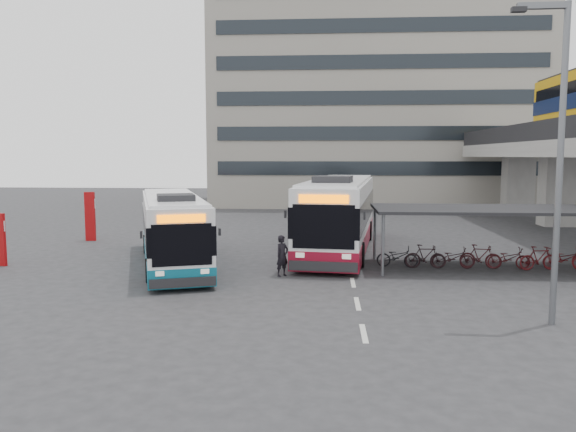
# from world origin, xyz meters

# --- Properties ---
(ground) EXTENTS (120.00, 120.00, 0.00)m
(ground) POSITION_xyz_m (0.00, 0.00, 0.00)
(ground) COLOR #28282B
(ground) RESTS_ON ground
(bike_shelter) EXTENTS (10.00, 4.00, 2.54)m
(bike_shelter) POSITION_xyz_m (8.47, 3.00, 1.30)
(bike_shelter) COLOR #595B60
(bike_shelter) RESTS_ON ground
(office_block) EXTENTS (30.00, 15.00, 25.00)m
(office_block) POSITION_xyz_m (6.00, 36.00, 12.50)
(office_block) COLOR gray
(office_block) RESTS_ON ground
(road_markings) EXTENTS (0.15, 7.60, 0.01)m
(road_markings) POSITION_xyz_m (2.50, -3.00, 0.01)
(road_markings) COLOR beige
(road_markings) RESTS_ON ground
(bus_main) EXTENTS (4.31, 13.08, 3.80)m
(bus_main) POSITION_xyz_m (2.17, 7.15, 1.76)
(bus_main) COLOR white
(bus_main) RESTS_ON ground
(bus_teal) EXTENTS (5.73, 11.02, 3.21)m
(bus_teal) POSITION_xyz_m (-5.13, 3.13, 1.49)
(bus_teal) COLOR white
(bus_teal) RESTS_ON ground
(pedestrian) EXTENTS (0.68, 0.69, 1.61)m
(pedestrian) POSITION_xyz_m (-0.20, 0.96, 0.80)
(pedestrian) COLOR black
(pedestrian) RESTS_ON ground
(lamp_post) EXTENTS (1.53, 0.21, 8.72)m
(lamp_post) POSITION_xyz_m (7.68, -4.81, 4.97)
(lamp_post) COLOR #595B60
(lamp_post) RESTS_ON ground
(sign_totem_mid) EXTENTS (0.49, 0.23, 2.26)m
(sign_totem_mid) POSITION_xyz_m (-12.31, 2.22, 1.17)
(sign_totem_mid) COLOR #9E090C
(sign_totem_mid) RESTS_ON ground
(sign_totem_north) EXTENTS (0.58, 0.24, 2.70)m
(sign_totem_north) POSITION_xyz_m (-11.47, 9.41, 1.39)
(sign_totem_north) COLOR #9E090C
(sign_totem_north) RESTS_ON ground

